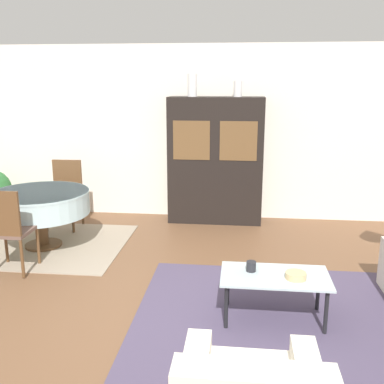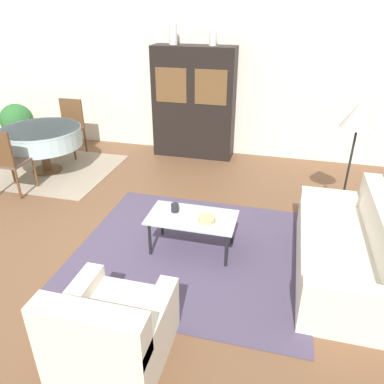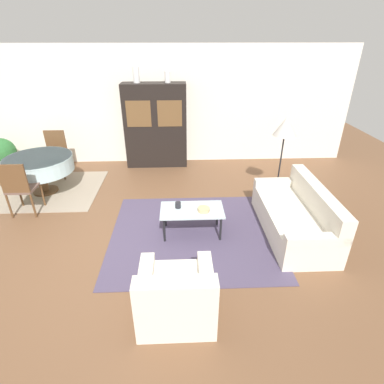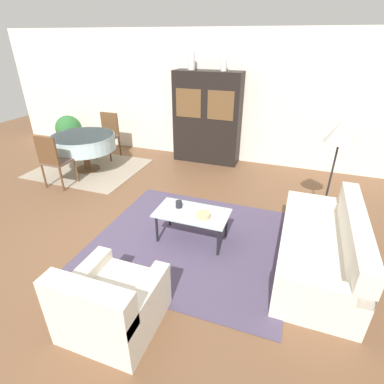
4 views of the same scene
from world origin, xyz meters
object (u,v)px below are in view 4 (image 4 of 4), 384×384
dining_chair_far (108,133)px  armchair (110,305)px  couch (322,250)px  potted_plant (69,129)px  cup (179,204)px  display_cabinet (207,118)px  floor_lamp (341,135)px  bowl (203,215)px  vase_tall (191,61)px  vase_short (224,65)px  coffee_table (192,215)px  dining_chair_near (53,158)px  dining_table (84,142)px

dining_chair_far → armchair: bearing=123.8°
couch → dining_chair_far: dining_chair_far is taller
potted_plant → cup: bearing=-32.6°
display_cabinet → cup: bearing=-80.0°
dining_chair_far → cup: dining_chair_far is taller
couch → potted_plant: 6.49m
floor_lamp → bowl: (-1.54, -1.22, -0.88)m
vase_tall → vase_short: vase_tall is taller
armchair → vase_tall: 4.96m
coffee_table → dining_chair_near: size_ratio=0.99×
coffee_table → cup: cup is taller
armchair → cup: armchair is taller
armchair → dining_chair_far: size_ratio=0.84×
vase_tall → dining_chair_near: bearing=-129.4°
armchair → floor_lamp: bearing=54.7°
couch → floor_lamp: size_ratio=1.19×
dining_chair_far → coffee_table: bearing=140.4°
display_cabinet → dining_chair_far: size_ratio=1.93×
cup → bowl: (0.39, -0.12, -0.02)m
dining_chair_near → vase_short: 3.68m
armchair → vase_tall: vase_tall is taller
vase_tall → dining_table: bearing=-143.1°
coffee_table → vase_tall: bearing=110.1°
dining_chair_near → dining_chair_far: same height
couch → bowl: 1.49m
cup → vase_tall: 3.41m
dining_chair_far → bowl: dining_chair_far is taller
coffee_table → potted_plant: bearing=148.1°
dining_chair_near → vase_short: vase_short is taller
potted_plant → couch: bearing=-24.4°
dining_table → bowl: 3.50m
couch → armchair: size_ratio=2.24×
couch → coffee_table: couch is taller
couch → dining_chair_far: (-4.59, 2.46, 0.28)m
dining_chair_near → potted_plant: 2.35m
dining_chair_far → cup: size_ratio=10.36×
dining_table → dining_chair_near: 0.86m
dining_chair_near → bowl: bearing=-13.7°
armchair → coffee_table: bearing=81.4°
display_cabinet → bowl: size_ratio=10.29×
dining_table → vase_tall: 2.75m
couch → potted_plant: (-5.91, 2.68, 0.17)m
dining_chair_near → dining_table: bearing=90.0°
coffee_table → dining_chair_far: (-2.93, 2.42, 0.17)m
dining_table → vase_short: size_ratio=5.54×
vase_short → display_cabinet: bearing=-179.8°
coffee_table → vase_short: size_ratio=4.28×
potted_plant → dining_chair_far: bearing=-9.7°
cup → potted_plant: (-4.03, 2.58, -0.03)m
coffee_table → cup: bearing=163.2°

